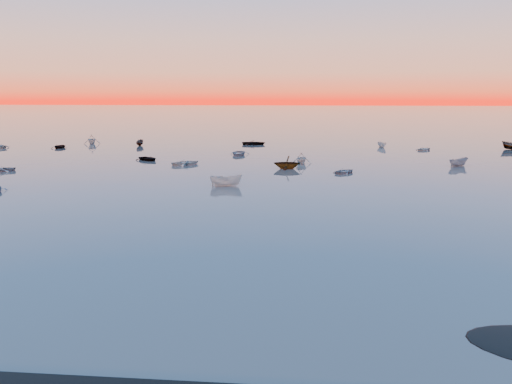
# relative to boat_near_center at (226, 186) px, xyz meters

# --- Properties ---
(ground) EXTENTS (600.00, 600.00, 0.00)m
(ground) POSITION_rel_boat_near_center_xyz_m (7.94, 63.96, 0.00)
(ground) COLOR #615650
(ground) RESTS_ON ground
(mud_lobes) EXTENTS (140.00, 6.00, 0.07)m
(mud_lobes) POSITION_rel_boat_near_center_xyz_m (7.94, -37.04, 0.01)
(mud_lobes) COLOR black
(mud_lobes) RESTS_ON ground
(moored_fleet) EXTENTS (124.00, 58.00, 1.20)m
(moored_fleet) POSITION_rel_boat_near_center_xyz_m (7.94, 16.96, 0.00)
(moored_fleet) COLOR #B9BAB5
(moored_fleet) RESTS_ON ground
(boat_near_center) EXTENTS (2.01, 3.87, 1.28)m
(boat_near_center) POSITION_rel_boat_near_center_xyz_m (0.00, 0.00, 0.00)
(boat_near_center) COLOR #B9BAB5
(boat_near_center) RESTS_ON ground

